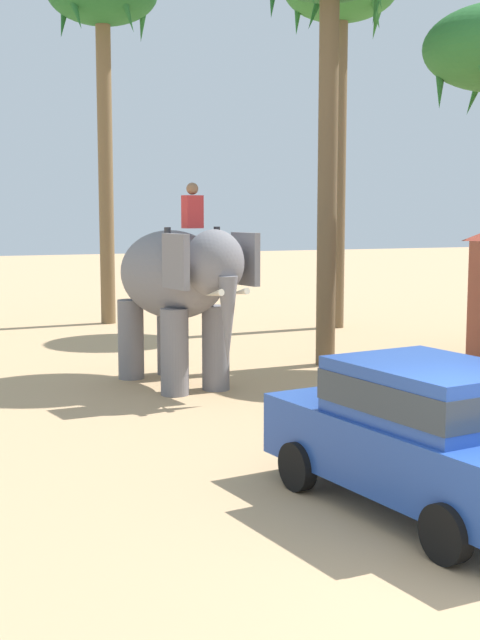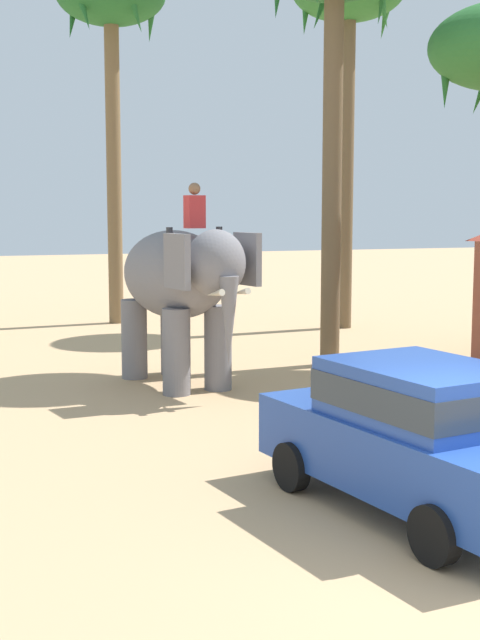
% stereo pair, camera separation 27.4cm
% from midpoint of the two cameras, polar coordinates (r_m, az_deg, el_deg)
% --- Properties ---
extents(car_sedan_foreground, '(2.32, 4.31, 1.70)m').
position_cam_midpoint_polar(car_sedan_foreground, '(9.97, 11.39, -7.15)').
color(car_sedan_foreground, '#23479E').
rests_on(car_sedan_foreground, ground).
extents(elephant_with_mahout, '(2.20, 4.00, 3.88)m').
position_cam_midpoint_polar(elephant_with_mahout, '(16.57, -4.62, 2.41)').
color(elephant_with_mahout, slate).
rests_on(elephant_with_mahout, ground).
extents(palm_tree_near_hut, '(3.20, 3.20, 10.39)m').
position_cam_midpoint_polar(palm_tree_near_hut, '(25.67, 6.32, 20.00)').
color(palm_tree_near_hut, brown).
rests_on(palm_tree_near_hut, ground).
extents(palm_tree_far_back, '(3.20, 3.20, 10.49)m').
position_cam_midpoint_polar(palm_tree_far_back, '(26.78, -9.36, 19.62)').
color(palm_tree_far_back, brown).
rests_on(palm_tree_far_back, ground).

